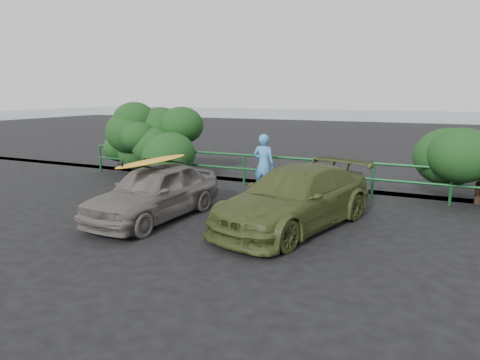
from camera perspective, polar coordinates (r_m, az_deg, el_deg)
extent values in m
plane|color=black|center=(9.12, -6.79, -7.33)|extent=(80.00, 80.00, 0.00)
plane|color=slate|center=(67.54, 21.22, 8.18)|extent=(200.00, 200.00, 0.00)
imported|color=#665E5A|center=(10.28, -11.35, -1.54)|extent=(1.75, 3.91, 1.31)
imported|color=#3F4820|center=(9.53, 7.34, -2.37)|extent=(3.05, 4.91, 1.33)
imported|color=#4388CB|center=(12.54, 3.17, 2.10)|extent=(0.66, 0.45, 1.78)
ellipsoid|color=#FFAE1A|center=(10.14, -11.51, 2.51)|extent=(0.64, 2.45, 0.07)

